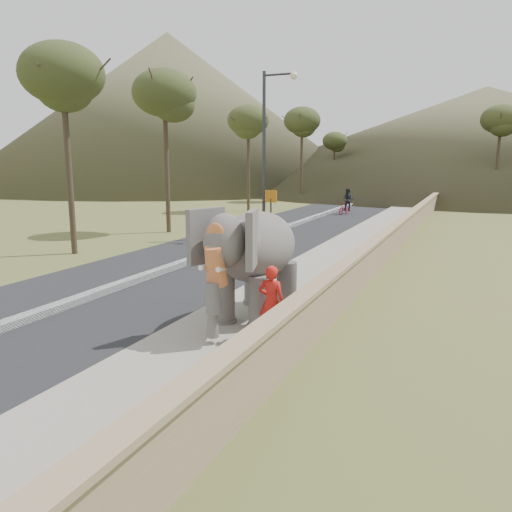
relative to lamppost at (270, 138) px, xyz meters
The scene contains 12 objects.
ground 14.62m from the lamppost, 70.10° to the right, with size 160.00×160.00×0.00m, color olive.
road 5.70m from the lamppost, 95.98° to the right, with size 7.00×120.00×0.03m, color black.
median 5.61m from the lamppost, 95.98° to the right, with size 0.35×120.00×0.22m, color black.
walkway 7.33m from the lamppost, 32.23° to the right, with size 3.00×120.00×0.15m, color #9E9687.
parapet 8.22m from the lamppost, 25.00° to the right, with size 0.30×120.00×1.10m, color tan.
lamppost is the anchor object (origin of this frame).
signboard 3.25m from the lamppost, 56.41° to the right, with size 0.60×0.08×2.40m.
hill_left 53.99m from the lamppost, 128.39° to the left, with size 60.00×60.00×22.00m, color brown.
hill_far 57.90m from the lamppost, 80.36° to the left, with size 80.00×80.00×14.00m, color brown.
elephant_and_man 13.62m from the lamppost, 69.07° to the right, with size 2.18×3.68×2.64m.
motorcyclist 12.96m from the lamppost, 85.76° to the left, with size 1.09×1.75×1.87m.
trees 15.29m from the lamppost, 69.71° to the left, with size 48.09×42.78×8.91m.
Camera 1 is at (4.68, -10.02, 3.85)m, focal length 35.00 mm.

